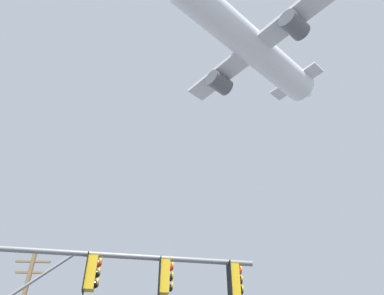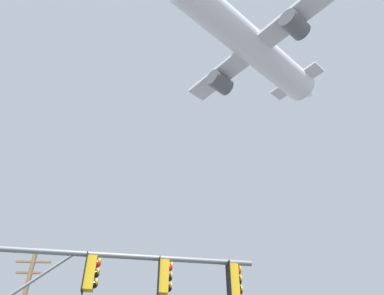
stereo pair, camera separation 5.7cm
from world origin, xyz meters
TOP-DOWN VIEW (x-y plane):
  - airplane at (9.35, 26.57)m, footprint 24.95×21.19m

SIDE VIEW (x-z plane):
  - airplane at x=9.35m, z-range 38.21..46.17m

